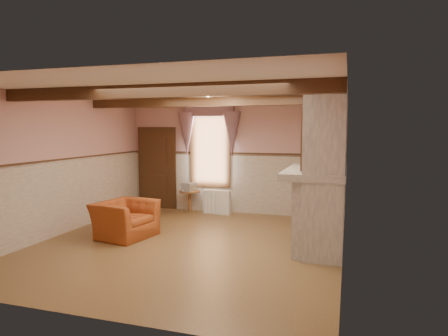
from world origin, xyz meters
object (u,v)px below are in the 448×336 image
(side_table, at_px, (190,201))
(radiator, at_px, (217,202))
(bowl, at_px, (316,166))
(mantel_clock, at_px, (319,160))
(oil_lamp, at_px, (317,160))
(armchair, at_px, (125,219))

(side_table, xyz_separation_m, radiator, (0.74, 0.00, 0.02))
(bowl, xyz_separation_m, mantel_clock, (0.00, 0.66, 0.06))
(bowl, xyz_separation_m, oil_lamp, (0.00, 0.19, 0.10))
(radiator, distance_m, oil_lamp, 3.41)
(mantel_clock, bearing_deg, oil_lamp, -90.00)
(armchair, distance_m, radiator, 2.80)
(side_table, distance_m, bowl, 4.07)
(radiator, height_order, mantel_clock, mantel_clock)
(mantel_clock, distance_m, oil_lamp, 0.47)
(side_table, bearing_deg, bowl, -31.68)
(armchair, height_order, side_table, armchair)
(radiator, bearing_deg, oil_lamp, -32.84)
(armchair, bearing_deg, radiator, -12.08)
(side_table, relative_size, radiator, 0.79)
(bowl, height_order, oil_lamp, oil_lamp)
(side_table, bearing_deg, radiator, 0.00)
(bowl, relative_size, oil_lamp, 1.19)
(bowl, relative_size, mantel_clock, 1.38)
(bowl, height_order, mantel_clock, mantel_clock)
(mantel_clock, height_order, oil_lamp, oil_lamp)
(bowl, bearing_deg, side_table, 148.32)
(armchair, bearing_deg, bowl, -71.26)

